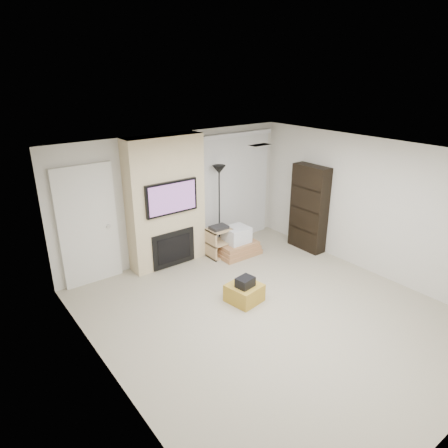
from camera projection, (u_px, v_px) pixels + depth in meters
floor at (270, 314)px, 6.27m from camera, size 5.00×5.50×0.00m
ceiling at (278, 156)px, 5.36m from camera, size 5.00×5.50×0.00m
wall_back at (176, 197)px, 7.86m from camera, size 5.00×0.00×2.50m
wall_left at (110, 297)px, 4.41m from camera, size 0.00×5.50×2.50m
wall_right at (374, 208)px, 7.23m from camera, size 0.00×5.50×2.50m
hvac_vent at (260, 145)px, 6.18m from camera, size 0.35×0.18×0.01m
ottoman at (244, 293)px, 6.58m from camera, size 0.58×0.58×0.30m
black_bag at (245, 282)px, 6.45m from camera, size 0.31×0.26×0.16m
fireplace_wall at (166, 203)px, 7.51m from camera, size 1.50×0.47×2.50m
entry_door at (88, 227)px, 6.89m from camera, size 1.02×0.11×2.14m
vertical_blinds at (234, 184)px, 8.60m from camera, size 1.98×0.10×2.37m
floor_lamp at (219, 184)px, 8.10m from camera, size 0.27×0.27×1.80m
av_stand at (219, 240)px, 8.10m from camera, size 0.45×0.38×0.66m
box_stack at (237, 244)px, 8.24m from camera, size 0.88×0.67×0.59m
bookshelf at (309, 208)px, 8.27m from camera, size 0.30×0.80×1.80m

